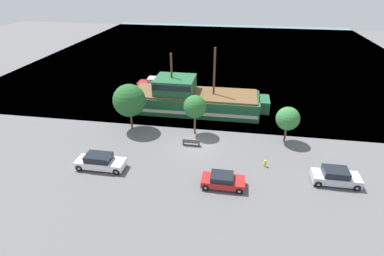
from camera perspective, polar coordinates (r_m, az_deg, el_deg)
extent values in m
plane|color=#5B5B5E|center=(34.11, 0.99, -3.46)|extent=(160.00, 160.00, 0.00)
plane|color=slate|center=(75.06, 5.96, 14.17)|extent=(80.00, 80.00, 0.00)
cube|color=#1E5633|center=(42.36, 0.42, 4.93)|extent=(17.95, 5.91, 2.38)
cube|color=silver|center=(42.50, 0.42, 4.49)|extent=(17.59, 5.99, 0.45)
cube|color=#1E5633|center=(41.97, 13.50, 4.43)|extent=(1.40, 3.25, 1.67)
cube|color=brown|center=(41.86, 0.43, 6.58)|extent=(17.23, 5.44, 0.25)
cube|color=#1E5633|center=(41.92, -3.24, 8.23)|extent=(5.39, 4.73, 2.02)
cube|color=black|center=(41.82, -3.25, 8.62)|extent=(5.12, 4.79, 0.73)
cylinder|color=#4C331E|center=(40.47, 4.28, 10.68)|extent=(0.28, 0.28, 6.32)
cylinder|color=#4C331E|center=(41.48, -3.92, 10.44)|extent=(0.28, 0.28, 5.37)
cube|color=maroon|center=(51.32, -5.94, 8.10)|extent=(7.85, 2.43, 0.88)
cube|color=silver|center=(51.19, -6.63, 9.02)|extent=(3.14, 1.89, 0.81)
cube|color=black|center=(50.95, -5.59, 8.99)|extent=(0.12, 1.70, 0.65)
cube|color=#B7BCC6|center=(31.30, 25.68, -8.56)|extent=(4.28, 1.87, 0.69)
cube|color=black|center=(30.91, 25.70, -7.58)|extent=(2.22, 1.68, 0.61)
cylinder|color=black|center=(31.36, 28.90, -9.93)|extent=(0.67, 0.22, 0.67)
cylinder|color=gray|center=(31.36, 28.90, -9.93)|extent=(0.25, 0.25, 0.25)
cylinder|color=black|center=(32.64, 28.05, -8.14)|extent=(0.67, 0.22, 0.67)
cylinder|color=gray|center=(32.64, 28.05, -8.14)|extent=(0.25, 0.25, 0.25)
cylinder|color=black|center=(30.31, 22.91, -9.80)|extent=(0.67, 0.22, 0.67)
cylinder|color=gray|center=(30.31, 22.91, -9.80)|extent=(0.25, 0.25, 0.25)
cylinder|color=black|center=(31.64, 22.31, -7.95)|extent=(0.67, 0.22, 0.67)
cylinder|color=gray|center=(31.64, 22.31, -7.95)|extent=(0.25, 0.25, 0.25)
cube|color=white|center=(31.55, -16.97, -6.41)|extent=(4.88, 1.79, 0.69)
cube|color=black|center=(31.26, -17.39, -5.38)|extent=(2.54, 1.61, 0.64)
cylinder|color=black|center=(30.35, -14.19, -8.08)|extent=(0.71, 0.22, 0.71)
cylinder|color=gray|center=(30.35, -14.19, -8.08)|extent=(0.27, 0.25, 0.27)
cylinder|color=black|center=(31.56, -13.11, -6.40)|extent=(0.71, 0.22, 0.71)
cylinder|color=gray|center=(31.56, -13.11, -6.40)|extent=(0.27, 0.25, 0.27)
cylinder|color=black|center=(31.97, -20.67, -7.15)|extent=(0.71, 0.22, 0.71)
cylinder|color=gray|center=(31.97, -20.67, -7.15)|extent=(0.27, 0.25, 0.27)
cylinder|color=black|center=(33.11, -19.39, -5.60)|extent=(0.71, 0.22, 0.71)
cylinder|color=gray|center=(33.11, -19.39, -5.60)|extent=(0.27, 0.25, 0.27)
cube|color=#B21E1E|center=(28.06, 5.93, -10.11)|extent=(3.95, 1.81, 0.62)
cube|color=black|center=(27.73, 5.74, -9.22)|extent=(2.05, 1.63, 0.46)
cylinder|color=black|center=(27.57, 8.98, -11.75)|extent=(0.66, 0.22, 0.66)
cylinder|color=gray|center=(27.57, 8.98, -11.75)|extent=(0.25, 0.25, 0.25)
cylinder|color=black|center=(28.84, 9.05, -9.70)|extent=(0.66, 0.22, 0.66)
cylinder|color=gray|center=(28.84, 9.05, -9.70)|extent=(0.25, 0.25, 0.25)
cylinder|color=black|center=(27.64, 2.61, -11.25)|extent=(0.66, 0.22, 0.66)
cylinder|color=gray|center=(27.64, 2.61, -11.25)|extent=(0.25, 0.25, 0.25)
cylinder|color=black|center=(28.91, 2.99, -9.23)|extent=(0.66, 0.22, 0.66)
cylinder|color=gray|center=(28.91, 2.99, -9.23)|extent=(0.25, 0.25, 0.25)
cylinder|color=yellow|center=(31.53, 13.72, -6.68)|extent=(0.22, 0.22, 0.56)
sphere|color=yellow|center=(31.33, 13.80, -6.14)|extent=(0.25, 0.25, 0.25)
cylinder|color=yellow|center=(31.50, 13.44, -6.62)|extent=(0.10, 0.09, 0.09)
cylinder|color=yellow|center=(31.53, 14.02, -6.66)|extent=(0.10, 0.09, 0.09)
cube|color=#4C4742|center=(34.04, -0.14, -2.69)|extent=(1.94, 0.45, 0.05)
cube|color=#4C4742|center=(33.76, -0.19, -2.53)|extent=(1.94, 0.06, 0.40)
cube|color=#2D2D2D|center=(34.29, -1.64, -2.89)|extent=(0.12, 0.36, 0.40)
cube|color=#2D2D2D|center=(34.04, 1.38, -3.13)|extent=(0.12, 0.36, 0.40)
cylinder|color=brown|center=(37.97, -11.45, 1.32)|extent=(0.24, 0.24, 2.19)
sphere|color=#235B28|center=(36.83, -11.85, 5.17)|extent=(3.94, 3.94, 3.94)
cylinder|color=brown|center=(36.10, 0.54, 0.67)|extent=(0.24, 0.24, 2.44)
sphere|color=#286B2D|center=(35.07, 0.56, 4.11)|extent=(2.71, 2.71, 2.71)
cylinder|color=brown|center=(36.14, 17.31, -1.20)|extent=(0.24, 0.24, 1.86)
sphere|color=#337A38|center=(35.22, 17.78, 1.72)|extent=(2.65, 2.65, 2.65)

